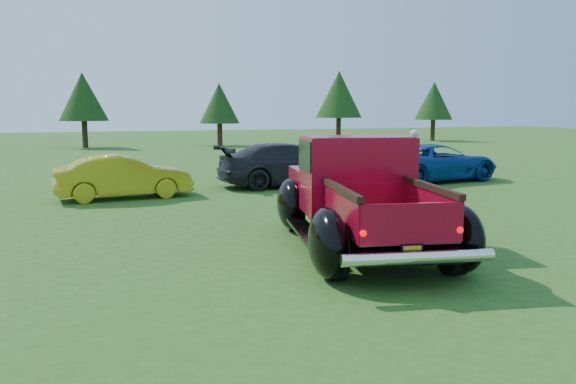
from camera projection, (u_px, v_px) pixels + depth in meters
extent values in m
plane|color=#245317|center=(270.00, 255.00, 9.89)|extent=(120.00, 120.00, 0.00)
cylinder|color=#332114|center=(85.00, 134.00, 37.62)|extent=(0.36, 0.36, 1.80)
cone|color=black|center=(83.00, 97.00, 37.25)|extent=(3.20, 3.20, 3.20)
cylinder|color=#332114|center=(220.00, 135.00, 39.71)|extent=(0.36, 0.36, 1.58)
cone|color=black|center=(219.00, 103.00, 39.39)|extent=(2.82, 2.82, 2.82)
cylinder|color=#332114|center=(338.00, 131.00, 42.24)|extent=(0.36, 0.36, 1.94)
cone|color=black|center=(339.00, 94.00, 41.84)|extent=(3.46, 3.46, 3.46)
cylinder|color=#332114|center=(433.00, 130.00, 46.20)|extent=(0.36, 0.36, 1.73)
cone|color=black|center=(434.00, 101.00, 45.85)|extent=(3.07, 3.07, 3.07)
cylinder|color=black|center=(335.00, 251.00, 8.42)|extent=(0.43, 0.92, 0.88)
cylinder|color=black|center=(453.00, 247.00, 8.70)|extent=(0.43, 0.92, 0.88)
cylinder|color=black|center=(296.00, 210.00, 11.88)|extent=(0.43, 0.92, 0.88)
cylinder|color=black|center=(381.00, 208.00, 12.16)|extent=(0.43, 0.92, 0.88)
cube|color=black|center=(361.00, 222.00, 10.34)|extent=(2.51, 5.39, 0.22)
cube|color=maroon|center=(338.00, 185.00, 12.05)|extent=(2.16, 1.99, 0.69)
cube|color=silver|center=(329.00, 180.00, 12.89)|extent=(1.75, 0.40, 0.55)
cube|color=maroon|center=(356.00, 175.00, 10.59)|extent=(2.17, 1.62, 1.44)
cube|color=black|center=(357.00, 154.00, 10.54)|extent=(2.20, 1.52, 0.55)
cube|color=maroon|center=(357.00, 139.00, 10.49)|extent=(2.07, 1.50, 0.09)
cube|color=brown|center=(386.00, 227.00, 8.96)|extent=(1.89, 2.45, 0.06)
cube|color=maroon|center=(340.00, 211.00, 8.80)|extent=(0.48, 2.18, 0.57)
cube|color=maroon|center=(431.00, 208.00, 9.03)|extent=(0.48, 2.18, 0.57)
cube|color=maroon|center=(366.00, 199.00, 10.00)|extent=(1.48, 0.34, 0.57)
cube|color=maroon|center=(412.00, 223.00, 7.84)|extent=(1.48, 0.35, 0.57)
cube|color=black|center=(341.00, 189.00, 8.75)|extent=(0.52, 2.19, 0.10)
cube|color=black|center=(431.00, 187.00, 8.98)|extent=(0.52, 2.19, 0.10)
ellipsoid|color=black|center=(328.00, 243.00, 8.38)|extent=(0.72, 1.25, 0.97)
ellipsoid|color=black|center=(460.00, 238.00, 8.70)|extent=(0.72, 1.25, 0.97)
ellipsoid|color=black|center=(290.00, 204.00, 11.84)|extent=(0.72, 1.25, 0.97)
ellipsoid|color=black|center=(386.00, 201.00, 12.16)|extent=(0.72, 1.25, 0.97)
cube|color=black|center=(306.00, 231.00, 10.14)|extent=(0.79, 2.35, 0.07)
cube|color=black|center=(416.00, 228.00, 10.46)|extent=(0.79, 2.35, 0.07)
cylinder|color=silver|center=(418.00, 258.00, 7.63)|extent=(2.15, 0.58, 0.18)
cube|color=black|center=(412.00, 250.00, 7.85)|extent=(0.33, 0.08, 0.17)
cube|color=gold|center=(412.00, 250.00, 7.84)|extent=(0.26, 0.06, 0.11)
sphere|color=#CC0505|center=(363.00, 233.00, 7.71)|extent=(0.10, 0.10, 0.10)
sphere|color=#CC0505|center=(460.00, 230.00, 7.93)|extent=(0.10, 0.10, 0.10)
imported|color=#A99716|center=(123.00, 177.00, 16.21)|extent=(3.93, 1.69, 1.26)
imported|color=black|center=(291.00, 165.00, 18.86)|extent=(4.96, 2.05, 1.43)
imported|color=navy|center=(435.00, 162.00, 20.14)|extent=(5.07, 2.90, 1.33)
imported|color=beige|center=(413.00, 155.00, 20.37)|extent=(0.69, 0.47, 1.82)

